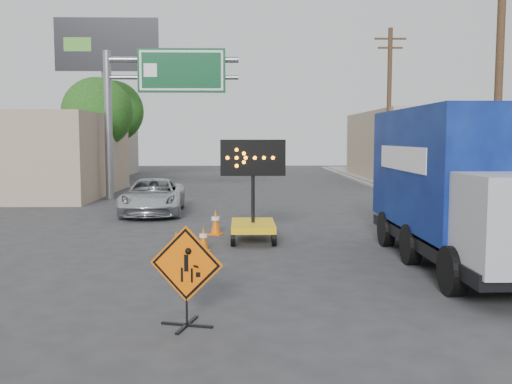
{
  "coord_description": "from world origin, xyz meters",
  "views": [
    {
      "loc": [
        -0.28,
        -8.53,
        2.85
      ],
      "look_at": [
        -0.03,
        3.09,
        1.74
      ],
      "focal_mm": 40.0,
      "sensor_mm": 36.0,
      "label": 1
    }
  ],
  "objects_px": {
    "construction_sign": "(186,273)",
    "pickup_truck": "(153,196)",
    "arrow_board": "(253,219)",
    "box_truck": "(459,194)"
  },
  "relations": [
    {
      "from": "construction_sign",
      "to": "pickup_truck",
      "type": "xyz_separation_m",
      "value": [
        -2.53,
        12.86,
        -0.16
      ]
    },
    {
      "from": "construction_sign",
      "to": "pickup_truck",
      "type": "distance_m",
      "value": 13.11
    },
    {
      "from": "construction_sign",
      "to": "arrow_board",
      "type": "xyz_separation_m",
      "value": [
        1.12,
        7.06,
        -0.19
      ]
    },
    {
      "from": "construction_sign",
      "to": "pickup_truck",
      "type": "height_order",
      "value": "construction_sign"
    },
    {
      "from": "pickup_truck",
      "to": "box_truck",
      "type": "xyz_separation_m",
      "value": [
        8.2,
        -8.75,
        0.94
      ]
    },
    {
      "from": "pickup_truck",
      "to": "box_truck",
      "type": "relative_size",
      "value": 0.64
    },
    {
      "from": "box_truck",
      "to": "pickup_truck",
      "type": "bearing_deg",
      "value": 133.06
    },
    {
      "from": "pickup_truck",
      "to": "box_truck",
      "type": "height_order",
      "value": "box_truck"
    },
    {
      "from": "construction_sign",
      "to": "box_truck",
      "type": "height_order",
      "value": "box_truck"
    },
    {
      "from": "arrow_board",
      "to": "box_truck",
      "type": "xyz_separation_m",
      "value": [
        4.55,
        -2.96,
        0.96
      ]
    }
  ]
}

